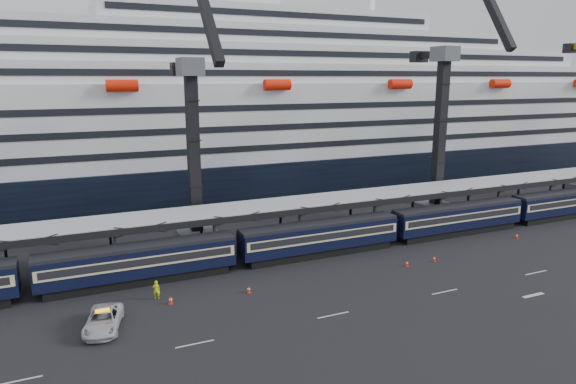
% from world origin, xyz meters
% --- Properties ---
extents(ground, '(260.00, 260.00, 0.00)m').
position_xyz_m(ground, '(0.00, 0.00, 0.00)').
color(ground, black).
rests_on(ground, ground).
extents(lane_markings, '(111.00, 4.27, 0.02)m').
position_xyz_m(lane_markings, '(8.15, -5.23, 0.01)').
color(lane_markings, beige).
rests_on(lane_markings, ground).
extents(train, '(133.05, 3.00, 4.05)m').
position_xyz_m(train, '(-4.65, 10.00, 2.20)').
color(train, black).
rests_on(train, ground).
extents(canopy, '(130.00, 6.25, 5.53)m').
position_xyz_m(canopy, '(0.00, 14.00, 5.25)').
color(canopy, '#9EA1A6').
rests_on(canopy, ground).
extents(cruise_ship, '(214.09, 28.84, 34.00)m').
position_xyz_m(cruise_ship, '(-1.08, 45.99, 12.34)').
color(cruise_ship, black).
rests_on(cruise_ship, ground).
extents(crane_dark_near, '(4.50, 17.75, 35.08)m').
position_xyz_m(crane_dark_near, '(-20.00, 18.59, 11.93)').
color(crane_dark_near, '#51545A').
rests_on(crane_dark_near, ground).
extents(crane_dark_mid, '(4.50, 18.24, 39.64)m').
position_xyz_m(crane_dark_mid, '(15.00, 17.59, 13.36)').
color(crane_dark_mid, '#51545A').
rests_on(crane_dark_mid, ground).
extents(pickup_truck, '(3.86, 6.06, 1.56)m').
position_xyz_m(pickup_truck, '(-32.12, 1.30, 0.78)').
color(pickup_truck, '#B9BCC1').
rests_on(pickup_truck, ground).
extents(worker, '(0.73, 0.59, 1.75)m').
position_xyz_m(worker, '(-27.18, 5.52, 0.88)').
color(worker, '#E0FA0D').
rests_on(worker, ground).
extents(traffic_cone_b, '(0.40, 0.40, 0.80)m').
position_xyz_m(traffic_cone_b, '(-26.23, 3.90, 0.39)').
color(traffic_cone_b, '#FF2008').
rests_on(traffic_cone_b, ground).
extents(traffic_cone_c, '(0.36, 0.36, 0.72)m').
position_xyz_m(traffic_cone_c, '(-19.01, 3.36, 0.36)').
color(traffic_cone_c, '#FF2008').
rests_on(traffic_cone_c, ground).
extents(traffic_cone_d, '(0.34, 0.34, 0.69)m').
position_xyz_m(traffic_cone_d, '(-1.11, 3.03, 0.34)').
color(traffic_cone_d, '#FF2008').
rests_on(traffic_cone_d, ground).
extents(traffic_cone_e, '(0.34, 0.34, 0.67)m').
position_xyz_m(traffic_cone_e, '(2.56, 3.03, 0.33)').
color(traffic_cone_e, '#FF2008').
rests_on(traffic_cone_e, ground).
extents(traffic_cone_f, '(0.35, 0.35, 0.71)m').
position_xyz_m(traffic_cone_f, '(17.58, 5.43, 0.35)').
color(traffic_cone_f, '#FF2008').
rests_on(traffic_cone_f, ground).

